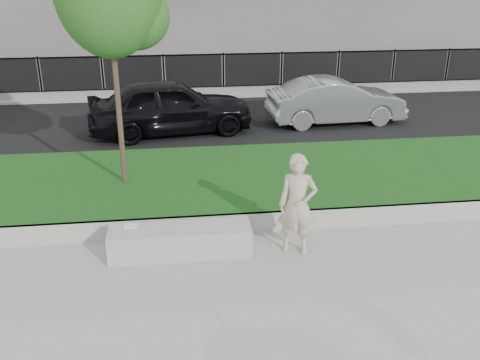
{
  "coord_description": "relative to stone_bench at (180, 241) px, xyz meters",
  "views": [
    {
      "loc": [
        -0.29,
        -7.83,
        4.76
      ],
      "look_at": [
        0.86,
        1.2,
        1.01
      ],
      "focal_mm": 40.0,
      "sensor_mm": 36.0,
      "label": 1
    }
  ],
  "objects": [
    {
      "name": "grass_bank",
      "position": [
        0.29,
        2.6,
        -0.05
      ],
      "size": [
        34.0,
        4.0,
        0.4
      ],
      "primitive_type": "cube",
      "color": "#0D340F",
      "rests_on": "ground"
    },
    {
      "name": "ground",
      "position": [
        0.29,
        -0.4,
        -0.25
      ],
      "size": [
        90.0,
        90.0,
        0.0
      ],
      "primitive_type": "plane",
      "color": "gray",
      "rests_on": "ground"
    },
    {
      "name": "book",
      "position": [
        -0.84,
        0.18,
        0.26
      ],
      "size": [
        0.23,
        0.18,
        0.02
      ],
      "primitive_type": "cube",
      "rotation": [
        0.0,
        0.0,
        -0.09
      ],
      "color": "silver",
      "rests_on": "stone_bench"
    },
    {
      "name": "street",
      "position": [
        0.29,
        8.1,
        -0.23
      ],
      "size": [
        34.0,
        7.0,
        0.04
      ],
      "primitive_type": "cube",
      "color": "black",
      "rests_on": "ground"
    },
    {
      "name": "man",
      "position": [
        2.01,
        -0.15,
        0.65
      ],
      "size": [
        0.74,
        0.58,
        1.79
      ],
      "primitive_type": "imported",
      "rotation": [
        0.0,
        0.0,
        -0.25
      ],
      "color": "#C0AD94",
      "rests_on": "ground"
    },
    {
      "name": "car_silver",
      "position": [
        4.98,
        7.48,
        0.48
      ],
      "size": [
        4.3,
        1.75,
        1.39
      ],
      "primitive_type": "imported",
      "rotation": [
        0.0,
        0.0,
        1.64
      ],
      "color": "gray",
      "rests_on": "street"
    },
    {
      "name": "iron_fence",
      "position": [
        0.29,
        11.6,
        0.29
      ],
      "size": [
        32.0,
        0.3,
        1.5
      ],
      "color": "slate",
      "rests_on": "far_pavement"
    },
    {
      "name": "stone_bench",
      "position": [
        0.0,
        0.0,
        0.0
      ],
      "size": [
        2.45,
        0.61,
        0.5
      ],
      "primitive_type": "cube",
      "color": "#99978F",
      "rests_on": "ground"
    },
    {
      "name": "car_dark",
      "position": [
        -0.1,
        7.06,
        0.59
      ],
      "size": [
        4.94,
        2.59,
        1.61
      ],
      "primitive_type": "imported",
      "rotation": [
        0.0,
        0.0,
        1.72
      ],
      "color": "black",
      "rests_on": "street"
    },
    {
      "name": "grass_kerb",
      "position": [
        0.29,
        0.64,
        -0.05
      ],
      "size": [
        34.0,
        0.08,
        0.4
      ],
      "primitive_type": "cube",
      "color": "#99978F",
      "rests_on": "ground"
    },
    {
      "name": "far_pavement",
      "position": [
        0.29,
        12.6,
        -0.19
      ],
      "size": [
        34.0,
        3.0,
        0.12
      ],
      "primitive_type": "cube",
      "color": "gray",
      "rests_on": "ground"
    }
  ]
}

